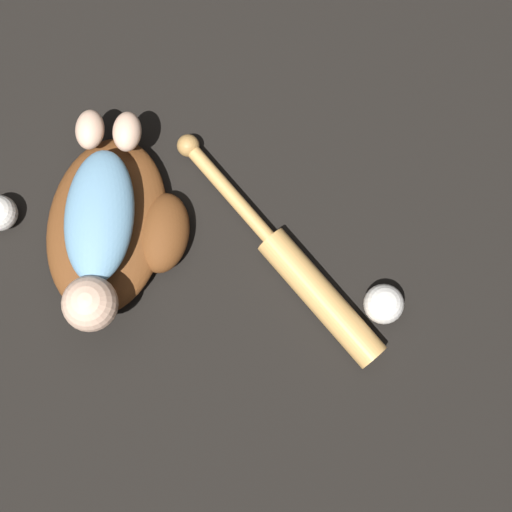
{
  "coord_description": "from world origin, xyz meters",
  "views": [
    {
      "loc": [
        0.38,
        0.23,
        1.49
      ],
      "look_at": [
        0.12,
        0.3,
        0.07
      ],
      "focal_mm": 60.0,
      "sensor_mm": 36.0,
      "label": 1
    }
  ],
  "objects": [
    {
      "name": "ground_plane",
      "position": [
        0.0,
        0.0,
        0.0
      ],
      "size": [
        6.0,
        6.0,
        0.0
      ],
      "primitive_type": "plane",
      "color": "black"
    },
    {
      "name": "baseball_bat",
      "position": [
        0.16,
        0.36,
        0.03
      ],
      "size": [
        0.48,
        0.27,
        0.06
      ],
      "color": "tan",
      "rests_on": "ground"
    },
    {
      "name": "baseball",
      "position": [
        0.25,
        0.49,
        0.03
      ],
      "size": [
        0.07,
        0.07,
        0.07
      ],
      "color": "white",
      "rests_on": "ground"
    },
    {
      "name": "baseball_glove",
      "position": [
        0.01,
        0.07,
        0.04
      ],
      "size": [
        0.37,
        0.32,
        0.07
      ],
      "color": "brown",
      "rests_on": "ground"
    },
    {
      "name": "baby_figure",
      "position": [
        0.02,
        0.05,
        0.11
      ],
      "size": [
        0.38,
        0.2,
        0.09
      ],
      "color": "#6693B2",
      "rests_on": "baseball_glove"
    }
  ]
}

